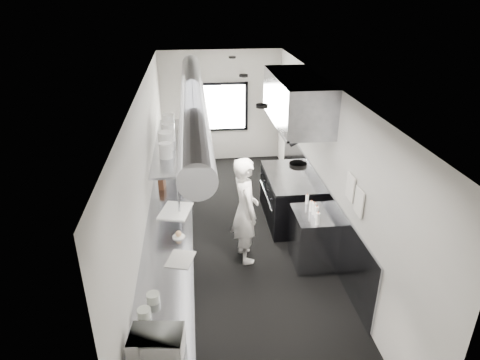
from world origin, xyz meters
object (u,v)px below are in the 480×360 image
object	(u,v)px
range	(288,198)
plate_stack_d	(169,123)
knife_block	(162,182)
plate_stack_b	(166,141)
bottle_station	(313,238)
exhaust_hood	(297,100)
far_work_table	(177,156)
squeeze_bottle_d	(311,206)
cutting_board	(176,211)
small_plate	(179,237)
deli_tub_a	(144,313)
plate_stack_a	(166,150)
deli_tub_b	(153,298)
pass_shelf	(168,145)
microwave	(157,345)
squeeze_bottle_a	(318,219)
prep_counter	(172,240)
squeeze_bottle_e	(307,199)
squeeze_bottle_c	(314,209)
plate_stack_c	(169,132)
line_cook	(245,210)
squeeze_bottle_b	(316,212)

from	to	relation	value
range	plate_stack_d	bearing A→B (deg)	156.41
knife_block	plate_stack_b	world-z (taller)	plate_stack_b
bottle_station	exhaust_hood	bearing A→B (deg)	92.18
far_work_table	squeeze_bottle_d	bearing A→B (deg)	-59.31
exhaust_hood	squeeze_bottle_d	world-z (taller)	exhaust_hood
far_work_table	cutting_board	distance (m)	3.59
small_plate	far_work_table	bearing A→B (deg)	91.96
deli_tub_a	plate_stack_a	distance (m)	3.11
deli_tub_b	knife_block	xyz separation A→B (m)	(-0.05, 3.00, 0.06)
pass_shelf	microwave	bearing A→B (deg)	-89.72
squeeze_bottle_a	plate_stack_d	bearing A→B (deg)	130.36
microwave	far_work_table	bearing A→B (deg)	96.73
prep_counter	cutting_board	world-z (taller)	cutting_board
deli_tub_a	squeeze_bottle_a	distance (m)	2.97
far_work_table	squeeze_bottle_e	distance (m)	4.24
deli_tub_a	deli_tub_b	xyz separation A→B (m)	(0.08, 0.24, 0.00)
small_plate	squeeze_bottle_c	bearing A→B (deg)	11.39
knife_block	squeeze_bottle_e	size ratio (longest dim) A/B	1.39
exhaust_hood	plate_stack_c	bearing A→B (deg)	168.72
plate_stack_d	range	bearing A→B (deg)	-23.59
range	microwave	xyz separation A→B (m)	(-2.21, -3.97, 0.57)
knife_block	deli_tub_a	bearing A→B (deg)	-81.37
far_work_table	plate_stack_d	distance (m)	2.00
line_cook	microwave	distance (m)	3.06
exhaust_hood	plate_stack_a	bearing A→B (deg)	-170.17
range	deli_tub_a	world-z (taller)	deli_tub_a
range	plate_stack_a	distance (m)	2.58
squeeze_bottle_c	knife_block	bearing A→B (deg)	153.09
deli_tub_a	plate_stack_c	size ratio (longest dim) A/B	0.45
line_cook	knife_block	bearing A→B (deg)	43.49
squeeze_bottle_c	squeeze_bottle_d	bearing A→B (deg)	99.15
squeeze_bottle_c	small_plate	bearing A→B (deg)	-168.61
bottle_station	deli_tub_b	size ratio (longest dim) A/B	5.86
microwave	plate_stack_a	world-z (taller)	plate_stack_a
exhaust_hood	squeeze_bottle_a	distance (m)	2.21
bottle_station	plate_stack_d	xyz separation A→B (m)	(-2.34, 2.37, 1.30)
pass_shelf	plate_stack_b	distance (m)	0.39
small_plate	knife_block	xyz separation A→B (m)	(-0.32, 1.67, 0.11)
range	cutting_board	distance (m)	2.39
plate_stack_b	plate_stack_c	size ratio (longest dim) A/B	1.01
knife_block	squeeze_bottle_b	distance (m)	2.79
exhaust_hood	pass_shelf	size ratio (longest dim) A/B	0.73
range	squeeze_bottle_e	world-z (taller)	squeeze_bottle_e
range	cutting_board	world-z (taller)	range
deli_tub_b	far_work_table	bearing A→B (deg)	88.79
plate_stack_b	cutting_board	bearing A→B (deg)	-82.14
line_cook	cutting_board	world-z (taller)	line_cook
pass_shelf	squeeze_bottle_c	world-z (taller)	pass_shelf
far_work_table	cutting_board	xyz separation A→B (m)	(0.09, -3.56, 0.46)
exhaust_hood	prep_counter	size ratio (longest dim) A/B	0.37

